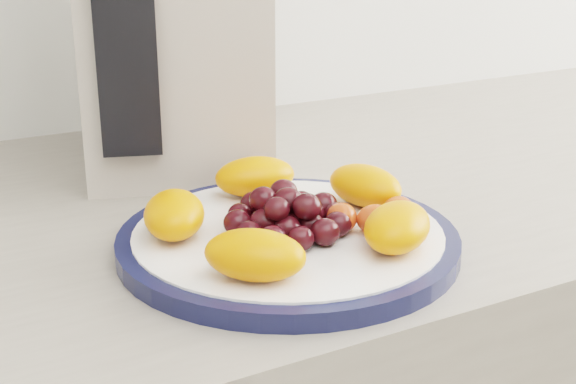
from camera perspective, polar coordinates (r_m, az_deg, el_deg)
plate_rim at (r=0.65m, az=0.00°, el=-3.52°), size 0.28×0.28×0.01m
plate_face at (r=0.65m, az=0.00°, el=-3.44°), size 0.25×0.25×0.02m
appliance_body at (r=0.87m, az=-8.30°, el=12.53°), size 0.25×0.30×0.32m
appliance_panel at (r=0.74m, az=-11.54°, el=11.47°), size 0.06×0.03×0.24m
fruit_plate at (r=0.64m, az=0.56°, el=-1.37°), size 0.24×0.23×0.04m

